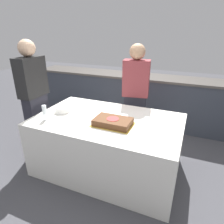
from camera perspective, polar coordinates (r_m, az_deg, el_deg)
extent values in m
plane|color=#424247|center=(2.80, -1.21, -15.53)|extent=(14.00, 14.00, 0.00)
cube|color=#333842|center=(3.94, 8.29, 3.45)|extent=(4.40, 0.55, 0.88)
cube|color=#4C4742|center=(3.82, 8.69, 9.97)|extent=(4.40, 0.58, 0.04)
cube|color=white|center=(2.59, -1.27, -9.25)|extent=(1.76, 1.07, 0.73)
cube|color=gold|center=(2.27, 0.24, -3.63)|extent=(0.46, 0.30, 0.00)
cube|color=#56331C|center=(2.25, 0.24, -2.78)|extent=(0.42, 0.26, 0.07)
cylinder|color=red|center=(2.24, 0.24, -1.93)|extent=(0.14, 0.14, 0.00)
cylinder|color=white|center=(2.68, -13.91, 0.83)|extent=(0.19, 0.19, 0.08)
cylinder|color=white|center=(2.53, -18.42, -1.93)|extent=(0.07, 0.07, 0.00)
cylinder|color=white|center=(2.52, -18.51, -1.27)|extent=(0.01, 0.01, 0.06)
cylinder|color=white|center=(2.49, -18.76, 0.56)|extent=(0.05, 0.05, 0.11)
cylinder|color=white|center=(2.50, 2.40, -1.03)|extent=(0.18, 0.18, 0.00)
cube|color=#282833|center=(3.16, 6.36, -2.25)|extent=(0.34, 0.21, 0.81)
cube|color=brown|center=(2.94, 6.93, 9.53)|extent=(0.40, 0.26, 0.52)
sphere|color=tan|center=(2.88, 7.30, 16.73)|extent=(0.22, 0.22, 0.22)
cube|color=#282833|center=(3.12, -20.17, -3.30)|extent=(0.16, 0.34, 0.88)
cube|color=black|center=(2.89, -22.07, 9.25)|extent=(0.20, 0.40, 0.52)
sphere|color=#D8AD89|center=(2.84, -23.22, 16.46)|extent=(0.21, 0.21, 0.21)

